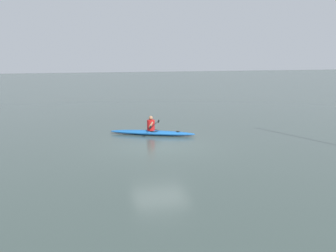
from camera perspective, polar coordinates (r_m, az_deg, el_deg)
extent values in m
plane|color=#384742|center=(18.21, -1.12, -2.97)|extent=(160.00, 160.00, 0.00)
ellipsoid|color=#1959A5|center=(20.82, -2.27, -0.96)|extent=(4.27, 2.64, 0.25)
torus|color=black|center=(20.78, -2.03, -0.69)|extent=(0.72, 0.72, 0.04)
cylinder|color=black|center=(20.54, 1.42, -0.79)|extent=(0.18, 0.18, 0.02)
cylinder|color=red|center=(20.77, -2.46, 0.12)|extent=(0.40, 0.40, 0.55)
sphere|color=#936B4C|center=(20.70, -2.47, 1.16)|extent=(0.21, 0.21, 0.21)
cylinder|color=black|center=(20.71, -1.92, 0.27)|extent=(0.92, 1.70, 0.03)
ellipsoid|color=black|center=(21.63, -1.36, 0.70)|extent=(0.22, 0.37, 0.17)
ellipsoid|color=black|center=(19.80, -2.54, -0.19)|extent=(0.22, 0.37, 0.17)
cylinder|color=#936B4C|center=(21.02, -2.06, 0.45)|extent=(0.14, 0.32, 0.34)
cylinder|color=#936B4C|center=(20.45, -2.44, 0.18)|extent=(0.28, 0.23, 0.34)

